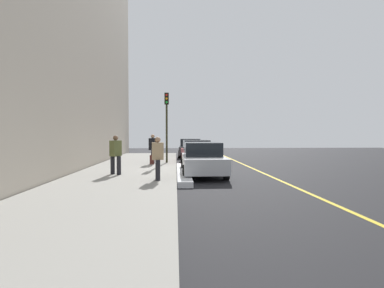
{
  "coord_description": "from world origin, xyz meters",
  "views": [
    {
      "loc": [
        15.06,
        -1.04,
        1.88
      ],
      "look_at": [
        0.42,
        -0.27,
        1.43
      ],
      "focal_mm": 29.28,
      "sensor_mm": 36.0,
      "label": 1
    }
  ],
  "objects_px": {
    "pedestrian_black_coat": "(153,148)",
    "rolling_suitcase": "(152,160)",
    "parked_car_charcoal": "(190,148)",
    "parked_car_red": "(196,152)",
    "traffic_light_pole": "(167,115)",
    "pedestrian_olive_coat": "(116,154)",
    "parked_car_silver": "(203,159)",
    "pedestrian_tan_coat": "(158,157)"
  },
  "relations": [
    {
      "from": "pedestrian_black_coat",
      "to": "rolling_suitcase",
      "type": "bearing_deg",
      "value": -4.68
    },
    {
      "from": "parked_car_charcoal",
      "to": "parked_car_red",
      "type": "xyz_separation_m",
      "value": [
        6.14,
        0.1,
        -0.0
      ]
    },
    {
      "from": "parked_car_red",
      "to": "traffic_light_pole",
      "type": "distance_m",
      "value": 3.05
    },
    {
      "from": "traffic_light_pole",
      "to": "parked_car_red",
      "type": "bearing_deg",
      "value": 112.81
    },
    {
      "from": "traffic_light_pole",
      "to": "rolling_suitcase",
      "type": "bearing_deg",
      "value": -38.16
    },
    {
      "from": "pedestrian_olive_coat",
      "to": "parked_car_red",
      "type": "bearing_deg",
      "value": 148.32
    },
    {
      "from": "parked_car_silver",
      "to": "pedestrian_black_coat",
      "type": "height_order",
      "value": "pedestrian_black_coat"
    },
    {
      "from": "parked_car_red",
      "to": "parked_car_silver",
      "type": "xyz_separation_m",
      "value": [
        5.74,
        -0.09,
        0.0
      ]
    },
    {
      "from": "parked_car_red",
      "to": "rolling_suitcase",
      "type": "relative_size",
      "value": 4.82
    },
    {
      "from": "pedestrian_tan_coat",
      "to": "traffic_light_pole",
      "type": "height_order",
      "value": "traffic_light_pole"
    },
    {
      "from": "pedestrian_black_coat",
      "to": "rolling_suitcase",
      "type": "height_order",
      "value": "pedestrian_black_coat"
    },
    {
      "from": "pedestrian_tan_coat",
      "to": "parked_car_charcoal",
      "type": "bearing_deg",
      "value": 172.41
    },
    {
      "from": "pedestrian_black_coat",
      "to": "traffic_light_pole",
      "type": "distance_m",
      "value": 2.23
    },
    {
      "from": "pedestrian_black_coat",
      "to": "pedestrian_olive_coat",
      "type": "xyz_separation_m",
      "value": [
        4.85,
        -1.24,
        -0.02
      ]
    },
    {
      "from": "pedestrian_black_coat",
      "to": "rolling_suitcase",
      "type": "xyz_separation_m",
      "value": [
        0.36,
        -0.03,
        -0.66
      ]
    },
    {
      "from": "parked_car_red",
      "to": "traffic_light_pole",
      "type": "relative_size",
      "value": 1.01
    },
    {
      "from": "parked_car_red",
      "to": "traffic_light_pole",
      "type": "height_order",
      "value": "traffic_light_pole"
    },
    {
      "from": "parked_car_red",
      "to": "parked_car_silver",
      "type": "bearing_deg",
      "value": -0.91
    },
    {
      "from": "parked_car_red",
      "to": "traffic_light_pole",
      "type": "xyz_separation_m",
      "value": [
        0.78,
        -1.87,
        2.28
      ]
    },
    {
      "from": "parked_car_charcoal",
      "to": "rolling_suitcase",
      "type": "bearing_deg",
      "value": -18.0
    },
    {
      "from": "pedestrian_black_coat",
      "to": "pedestrian_olive_coat",
      "type": "distance_m",
      "value": 5.01
    },
    {
      "from": "parked_car_red",
      "to": "pedestrian_olive_coat",
      "type": "xyz_separation_m",
      "value": [
        6.33,
        -3.91,
        0.29
      ]
    },
    {
      "from": "parked_car_red",
      "to": "rolling_suitcase",
      "type": "bearing_deg",
      "value": -55.68
    },
    {
      "from": "parked_car_silver",
      "to": "pedestrian_olive_coat",
      "type": "bearing_deg",
      "value": -81.11
    },
    {
      "from": "pedestrian_tan_coat",
      "to": "pedestrian_black_coat",
      "type": "xyz_separation_m",
      "value": [
        -6.58,
        -0.67,
        0.05
      ]
    },
    {
      "from": "pedestrian_black_coat",
      "to": "rolling_suitcase",
      "type": "distance_m",
      "value": 0.75
    },
    {
      "from": "parked_car_silver",
      "to": "traffic_light_pole",
      "type": "relative_size",
      "value": 1.09
    },
    {
      "from": "parked_car_silver",
      "to": "rolling_suitcase",
      "type": "distance_m",
      "value": 4.7
    },
    {
      "from": "parked_car_silver",
      "to": "rolling_suitcase",
      "type": "bearing_deg",
      "value": -146.24
    },
    {
      "from": "pedestrian_black_coat",
      "to": "traffic_light_pole",
      "type": "height_order",
      "value": "traffic_light_pole"
    },
    {
      "from": "pedestrian_black_coat",
      "to": "pedestrian_olive_coat",
      "type": "bearing_deg",
      "value": -14.37
    },
    {
      "from": "parked_car_charcoal",
      "to": "pedestrian_tan_coat",
      "type": "relative_size",
      "value": 2.91
    },
    {
      "from": "traffic_light_pole",
      "to": "rolling_suitcase",
      "type": "relative_size",
      "value": 4.79
    },
    {
      "from": "parked_car_charcoal",
      "to": "pedestrian_olive_coat",
      "type": "xyz_separation_m",
      "value": [
        12.47,
        -3.81,
        0.29
      ]
    },
    {
      "from": "parked_car_red",
      "to": "pedestrian_black_coat",
      "type": "xyz_separation_m",
      "value": [
        1.48,
        -2.67,
        0.32
      ]
    },
    {
      "from": "pedestrian_tan_coat",
      "to": "pedestrian_black_coat",
      "type": "distance_m",
      "value": 6.62
    },
    {
      "from": "parked_car_charcoal",
      "to": "pedestrian_olive_coat",
      "type": "distance_m",
      "value": 13.04
    },
    {
      "from": "pedestrian_tan_coat",
      "to": "traffic_light_pole",
      "type": "relative_size",
      "value": 0.38
    },
    {
      "from": "pedestrian_olive_coat",
      "to": "rolling_suitcase",
      "type": "relative_size",
      "value": 1.9
    },
    {
      "from": "parked_car_silver",
      "to": "pedestrian_tan_coat",
      "type": "relative_size",
      "value": 2.83
    },
    {
      "from": "traffic_light_pole",
      "to": "rolling_suitcase",
      "type": "distance_m",
      "value": 2.94
    },
    {
      "from": "parked_car_charcoal",
      "to": "parked_car_red",
      "type": "relative_size",
      "value": 1.11
    }
  ]
}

